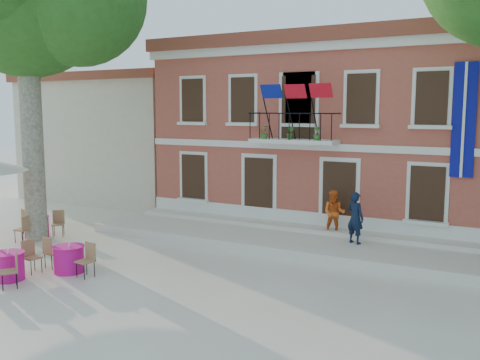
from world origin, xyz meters
The scene contains 9 objects.
ground centered at (0.00, 0.00, 0.00)m, with size 90.00×90.00×0.00m, color beige.
main_building centered at (2.00, 9.99, 3.78)m, with size 13.50×9.59×7.50m.
neighbor_west centered at (-9.50, 11.00, 3.22)m, with size 9.40×9.40×6.40m.
terrace centered at (2.00, 4.40, 0.15)m, with size 14.00×3.40×0.30m, color silver.
pedestrian_navy centered at (4.63, 4.54, 1.15)m, with size 0.62×0.41×1.69m, color black.
pedestrian_orange centered at (3.67, 5.28, 1.09)m, with size 0.77×0.60×1.59m, color orange.
cafe_table_0 centered at (-2.84, -2.81, 0.43)m, with size 1.86×1.71×0.95m.
cafe_table_1 centered at (-1.91, -1.52, 0.42)m, with size 1.96×0.90×0.95m.
cafe_table_3 centered at (-6.13, 0.97, 0.43)m, with size 1.85×1.76×0.95m.
Camera 1 is at (9.53, -12.18, 4.65)m, focal length 40.00 mm.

